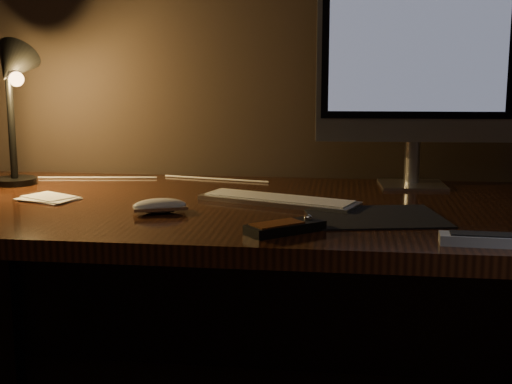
# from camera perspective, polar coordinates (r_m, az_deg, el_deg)

# --- Properties ---
(desk) EXTENTS (1.60, 0.75, 0.75)m
(desk) POSITION_cam_1_polar(r_m,az_deg,el_deg) (1.70, -0.73, -4.71)
(desk) COLOR #34180B
(desk) RESTS_ON ground
(monitor) EXTENTS (0.50, 0.16, 0.52)m
(monitor) POSITION_cam_1_polar(r_m,az_deg,el_deg) (1.84, 12.78, 9.99)
(monitor) COLOR silver
(monitor) RESTS_ON desk
(keyboard) EXTENTS (0.38, 0.22, 0.01)m
(keyboard) POSITION_cam_1_polar(r_m,az_deg,el_deg) (1.61, 1.81, -0.63)
(keyboard) COLOR silver
(keyboard) RESTS_ON desk
(mousepad) EXTENTS (0.31, 0.27, 0.00)m
(mousepad) POSITION_cam_1_polar(r_m,az_deg,el_deg) (1.48, 9.49, -1.96)
(mousepad) COLOR black
(mousepad) RESTS_ON desk
(mouse) EXTENTS (0.13, 0.10, 0.02)m
(mouse) POSITION_cam_1_polar(r_m,az_deg,el_deg) (1.52, -7.71, -1.25)
(mouse) COLOR white
(mouse) RESTS_ON desk
(media_remote) EXTENTS (0.15, 0.14, 0.03)m
(media_remote) POSITION_cam_1_polar(r_m,az_deg,el_deg) (1.34, 2.35, -2.82)
(media_remote) COLOR black
(media_remote) RESTS_ON desk
(tv_remote) EXTENTS (0.18, 0.05, 0.02)m
(tv_remote) POSITION_cam_1_polar(r_m,az_deg,el_deg) (1.31, 18.44, -3.64)
(tv_remote) COLOR #929497
(tv_remote) RESTS_ON desk
(papers) EXTENTS (0.16, 0.14, 0.01)m
(papers) POSITION_cam_1_polar(r_m,az_deg,el_deg) (1.72, -16.31, -0.46)
(papers) COLOR white
(papers) RESTS_ON desk
(desk_lamp) EXTENTS (0.17, 0.19, 0.37)m
(desk_lamp) POSITION_cam_1_polar(r_m,az_deg,el_deg) (1.89, -18.92, 7.95)
(desk_lamp) COLOR black
(desk_lamp) RESTS_ON desk
(cable) EXTENTS (0.62, 0.05, 0.01)m
(cable) POSITION_cam_1_polar(r_m,az_deg,el_deg) (1.94, -8.07, 1.04)
(cable) COLOR white
(cable) RESTS_ON desk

